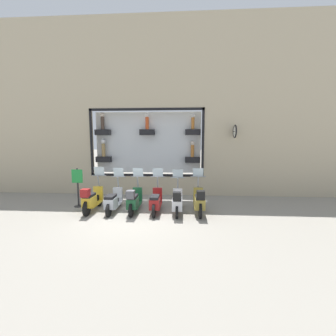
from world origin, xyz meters
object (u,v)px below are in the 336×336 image
Objects in this scene: scooter_yellow_5 at (92,199)px; shop_sign_post at (78,186)px; scooter_silver_4 at (113,201)px; scooter_red_2 at (156,202)px; scooter_green_3 at (134,201)px; scooter_white_1 at (177,202)px; scooter_olive_0 at (199,201)px.

scooter_yellow_5 is 1.13× the size of shop_sign_post.
scooter_silver_4 is at bearing -86.51° from scooter_yellow_5.
scooter_silver_4 is (-0.00, 1.64, -0.01)m from scooter_red_2.
scooter_white_1 is at bearing -90.37° from scooter_green_3.
scooter_olive_0 is 4.09m from scooter_yellow_5.
scooter_olive_0 is 0.82m from scooter_white_1.
scooter_olive_0 is at bearing -88.68° from scooter_white_1.
scooter_red_2 reaches higher than scooter_white_1.
scooter_green_3 is (-0.01, 2.46, -0.01)m from scooter_olive_0.
scooter_yellow_5 is at bearing -127.53° from shop_sign_post.
scooter_yellow_5 reaches higher than scooter_white_1.
scooter_yellow_5 is (0.01, 1.64, 0.02)m from scooter_green_3.
scooter_red_2 is (0.05, 1.64, -0.06)m from scooter_olive_0.
scooter_white_1 is 1.11× the size of shop_sign_post.
scooter_red_2 is 2.46m from scooter_yellow_5.
shop_sign_post is at bearing 75.24° from scooter_green_3.
scooter_olive_0 is at bearing -90.01° from scooter_yellow_5.
scooter_olive_0 is 2.46m from scooter_green_3.
scooter_red_2 is at bearing 88.16° from scooter_olive_0.
scooter_olive_0 is at bearing -91.84° from scooter_red_2.
scooter_green_3 reaches higher than shop_sign_post.
shop_sign_post is (0.64, 4.93, 0.37)m from scooter_olive_0.
scooter_silver_4 is (0.07, 2.46, -0.03)m from scooter_white_1.
scooter_green_3 is at bearing -90.31° from scooter_yellow_5.
scooter_silver_4 is at bearing 88.38° from scooter_white_1.
scooter_red_2 is at bearing 85.02° from scooter_white_1.
scooter_olive_0 is 1.01× the size of scooter_red_2.
scooter_olive_0 is 1.01× the size of scooter_green_3.
scooter_green_3 and scooter_silver_4 have the same top height.
scooter_yellow_5 is (-0.05, 2.46, 0.06)m from scooter_red_2.
shop_sign_post is (0.59, 1.66, 0.44)m from scooter_silver_4.
scooter_white_1 is at bearing -94.98° from scooter_red_2.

